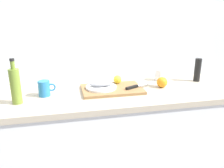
{
  "coord_description": "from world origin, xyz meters",
  "views": [
    {
      "loc": [
        -0.27,
        -1.51,
        1.46
      ],
      "look_at": [
        0.06,
        0.03,
        0.95
      ],
      "focal_mm": 36.05,
      "sensor_mm": 36.0,
      "label": 1
    }
  ],
  "objects_px": {
    "cutting_board": "(112,89)",
    "coffee_mug_1": "(160,75)",
    "chef_knife": "(137,86)",
    "coffee_mug_2": "(2,87)",
    "olive_oil_bottle": "(15,85)",
    "pepper_mill": "(198,70)",
    "coffee_mug_0": "(45,88)",
    "fish_fillet": "(101,84)",
    "lemon_0": "(118,79)",
    "white_plate": "(101,87)"
  },
  "relations": [
    {
      "from": "chef_knife",
      "to": "coffee_mug_2",
      "type": "height_order",
      "value": "coffee_mug_2"
    },
    {
      "from": "lemon_0",
      "to": "coffee_mug_1",
      "type": "xyz_separation_m",
      "value": [
        0.39,
        0.07,
        -0.0
      ]
    },
    {
      "from": "pepper_mill",
      "to": "cutting_board",
      "type": "bearing_deg",
      "value": -173.67
    },
    {
      "from": "fish_fillet",
      "to": "coffee_mug_2",
      "type": "height_order",
      "value": "coffee_mug_2"
    },
    {
      "from": "cutting_board",
      "to": "olive_oil_bottle",
      "type": "distance_m",
      "value": 0.66
    },
    {
      "from": "cutting_board",
      "to": "coffee_mug_0",
      "type": "height_order",
      "value": "coffee_mug_0"
    },
    {
      "from": "fish_fillet",
      "to": "chef_knife",
      "type": "height_order",
      "value": "fish_fillet"
    },
    {
      "from": "pepper_mill",
      "to": "white_plate",
      "type": "bearing_deg",
      "value": -175.07
    },
    {
      "from": "pepper_mill",
      "to": "coffee_mug_2",
      "type": "bearing_deg",
      "value": 179.15
    },
    {
      "from": "pepper_mill",
      "to": "coffee_mug_1",
      "type": "bearing_deg",
      "value": 162.76
    },
    {
      "from": "lemon_0",
      "to": "pepper_mill",
      "type": "xyz_separation_m",
      "value": [
        0.68,
        -0.02,
        0.05
      ]
    },
    {
      "from": "coffee_mug_2",
      "to": "pepper_mill",
      "type": "bearing_deg",
      "value": -0.85
    },
    {
      "from": "coffee_mug_2",
      "to": "coffee_mug_1",
      "type": "bearing_deg",
      "value": 3.14
    },
    {
      "from": "chef_knife",
      "to": "pepper_mill",
      "type": "height_order",
      "value": "pepper_mill"
    },
    {
      "from": "white_plate",
      "to": "olive_oil_bottle",
      "type": "xyz_separation_m",
      "value": [
        -0.56,
        -0.12,
        0.09
      ]
    },
    {
      "from": "chef_knife",
      "to": "olive_oil_bottle",
      "type": "distance_m",
      "value": 0.84
    },
    {
      "from": "olive_oil_bottle",
      "to": "pepper_mill",
      "type": "height_order",
      "value": "olive_oil_bottle"
    },
    {
      "from": "fish_fillet",
      "to": "coffee_mug_1",
      "type": "bearing_deg",
      "value": 16.86
    },
    {
      "from": "fish_fillet",
      "to": "coffee_mug_0",
      "type": "height_order",
      "value": "coffee_mug_0"
    },
    {
      "from": "chef_knife",
      "to": "pepper_mill",
      "type": "xyz_separation_m",
      "value": [
        0.56,
        0.1,
        0.07
      ]
    },
    {
      "from": "white_plate",
      "to": "coffee_mug_0",
      "type": "bearing_deg",
      "value": -176.56
    },
    {
      "from": "white_plate",
      "to": "fish_fillet",
      "type": "xyz_separation_m",
      "value": [
        -0.0,
        0.0,
        0.03
      ]
    },
    {
      "from": "lemon_0",
      "to": "pepper_mill",
      "type": "relative_size",
      "value": 0.33
    },
    {
      "from": "olive_oil_bottle",
      "to": "coffee_mug_0",
      "type": "relative_size",
      "value": 2.43
    },
    {
      "from": "chef_knife",
      "to": "cutting_board",
      "type": "bearing_deg",
      "value": 147.6
    },
    {
      "from": "lemon_0",
      "to": "coffee_mug_0",
      "type": "xyz_separation_m",
      "value": [
        -0.55,
        -0.11,
        0.0
      ]
    },
    {
      "from": "olive_oil_bottle",
      "to": "coffee_mug_2",
      "type": "bearing_deg",
      "value": 122.59
    },
    {
      "from": "coffee_mug_0",
      "to": "pepper_mill",
      "type": "relative_size",
      "value": 0.62
    },
    {
      "from": "white_plate",
      "to": "pepper_mill",
      "type": "height_order",
      "value": "pepper_mill"
    },
    {
      "from": "coffee_mug_0",
      "to": "coffee_mug_1",
      "type": "relative_size",
      "value": 1.02
    },
    {
      "from": "cutting_board",
      "to": "coffee_mug_0",
      "type": "relative_size",
      "value": 3.72
    },
    {
      "from": "chef_knife",
      "to": "lemon_0",
      "type": "xyz_separation_m",
      "value": [
        -0.12,
        0.12,
        0.02
      ]
    },
    {
      "from": "lemon_0",
      "to": "olive_oil_bottle",
      "type": "distance_m",
      "value": 0.74
    },
    {
      "from": "cutting_board",
      "to": "coffee_mug_2",
      "type": "xyz_separation_m",
      "value": [
        -0.78,
        0.11,
        0.04
      ]
    },
    {
      "from": "fish_fillet",
      "to": "coffee_mug_0",
      "type": "relative_size",
      "value": 1.41
    },
    {
      "from": "chef_knife",
      "to": "coffee_mug_0",
      "type": "distance_m",
      "value": 0.67
    },
    {
      "from": "coffee_mug_1",
      "to": "cutting_board",
      "type": "bearing_deg",
      "value": -159.14
    },
    {
      "from": "fish_fillet",
      "to": "olive_oil_bottle",
      "type": "xyz_separation_m",
      "value": [
        -0.56,
        -0.12,
        0.07
      ]
    },
    {
      "from": "chef_knife",
      "to": "coffee_mug_1",
      "type": "relative_size",
      "value": 2.32
    },
    {
      "from": "chef_knife",
      "to": "coffee_mug_2",
      "type": "xyz_separation_m",
      "value": [
        -0.97,
        0.13,
        0.02
      ]
    },
    {
      "from": "cutting_board",
      "to": "coffee_mug_1",
      "type": "xyz_separation_m",
      "value": [
        0.46,
        0.17,
        0.04
      ]
    },
    {
      "from": "coffee_mug_1",
      "to": "coffee_mug_2",
      "type": "distance_m",
      "value": 1.24
    },
    {
      "from": "coffee_mug_1",
      "to": "white_plate",
      "type": "bearing_deg",
      "value": -163.14
    },
    {
      "from": "coffee_mug_0",
      "to": "white_plate",
      "type": "bearing_deg",
      "value": 3.44
    },
    {
      "from": "cutting_board",
      "to": "pepper_mill",
      "type": "xyz_separation_m",
      "value": [
        0.75,
        0.08,
        0.09
      ]
    },
    {
      "from": "fish_fillet",
      "to": "olive_oil_bottle",
      "type": "height_order",
      "value": "olive_oil_bottle"
    },
    {
      "from": "cutting_board",
      "to": "coffee_mug_1",
      "type": "relative_size",
      "value": 3.77
    },
    {
      "from": "coffee_mug_1",
      "to": "coffee_mug_2",
      "type": "xyz_separation_m",
      "value": [
        -1.24,
        -0.07,
        0.0
      ]
    },
    {
      "from": "fish_fillet",
      "to": "cutting_board",
      "type": "bearing_deg",
      "value": -8.34
    },
    {
      "from": "cutting_board",
      "to": "pepper_mill",
      "type": "distance_m",
      "value": 0.76
    }
  ]
}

